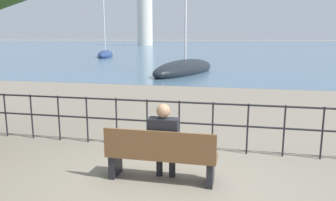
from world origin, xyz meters
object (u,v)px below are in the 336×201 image
Objects in this scene: sailboat_2 at (185,69)px; harbor_lighthouse at (145,12)px; park_bench at (161,156)px; sailboat_1 at (105,54)px; seated_person_left at (164,139)px.

harbor_lighthouse is at bearing 122.65° from sailboat_2.
park_bench is 105.51m from harbor_lighthouse.
park_bench is at bearing -67.32° from sailboat_2.
park_bench is 17.15m from sailboat_2.
sailboat_2 is at bearing -71.78° from harbor_lighthouse.
sailboat_1 reaches higher than sailboat_2.
seated_person_left is 17.09m from sailboat_2.
seated_person_left is at bearing -67.16° from sailboat_2.
seated_person_left is 0.13× the size of sailboat_2.
seated_person_left is at bearing -82.07° from sailboat_1.
harbor_lighthouse is (-29.99, 100.65, 10.19)m from park_bench.
sailboat_2 is 0.45× the size of harbor_lighthouse.
sailboat_1 is at bearing 141.99° from sailboat_2.
sailboat_2 reaches higher than park_bench.
sailboat_2 is 88.69m from harbor_lighthouse.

